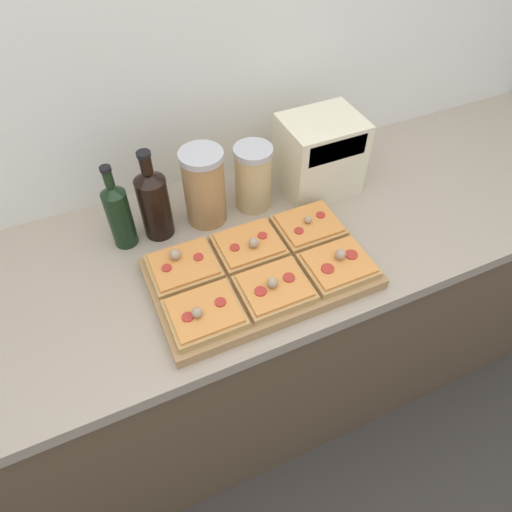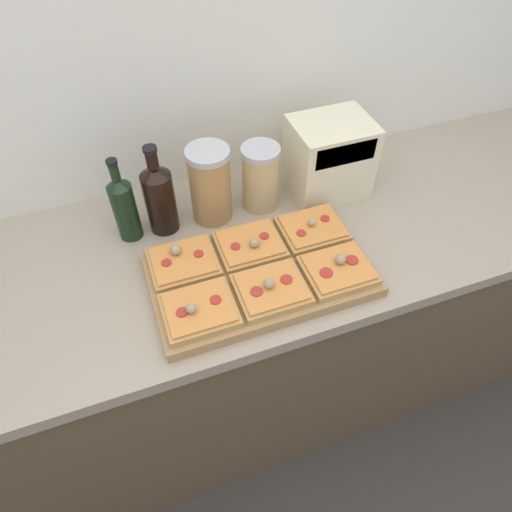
# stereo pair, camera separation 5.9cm
# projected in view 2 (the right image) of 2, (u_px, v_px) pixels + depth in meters

# --- Properties ---
(ground_plane) EXTENTS (12.00, 12.00, 0.00)m
(ground_plane) POSITION_uv_depth(u_px,v_px,m) (268.00, 470.00, 1.72)
(ground_plane) COLOR #3D3833
(wall_back) EXTENTS (6.00, 0.06, 2.50)m
(wall_back) POSITION_uv_depth(u_px,v_px,m) (187.00, 68.00, 1.22)
(wall_back) COLOR silver
(wall_back) RESTS_ON ground_plane
(kitchen_counter) EXTENTS (2.63, 0.67, 0.91)m
(kitchen_counter) POSITION_uv_depth(u_px,v_px,m) (237.00, 335.00, 1.58)
(kitchen_counter) COLOR brown
(kitchen_counter) RESTS_ON ground_plane
(cutting_board) EXTENTS (0.55, 0.33, 0.03)m
(cutting_board) POSITION_uv_depth(u_px,v_px,m) (260.00, 274.00, 1.15)
(cutting_board) COLOR #A37A4C
(cutting_board) RESTS_ON kitchen_counter
(pizza_slice_back_left) EXTENTS (0.17, 0.14, 0.06)m
(pizza_slice_back_left) POSITION_uv_depth(u_px,v_px,m) (183.00, 262.00, 1.14)
(pizza_slice_back_left) COLOR tan
(pizza_slice_back_left) RESTS_ON cutting_board
(pizza_slice_back_center) EXTENTS (0.17, 0.14, 0.05)m
(pizza_slice_back_center) POSITION_uv_depth(u_px,v_px,m) (250.00, 245.00, 1.18)
(pizza_slice_back_center) COLOR tan
(pizza_slice_back_center) RESTS_ON cutting_board
(pizza_slice_back_right) EXTENTS (0.17, 0.14, 0.05)m
(pizza_slice_back_right) POSITION_uv_depth(u_px,v_px,m) (312.00, 229.00, 1.22)
(pizza_slice_back_right) COLOR tan
(pizza_slice_back_right) RESTS_ON cutting_board
(pizza_slice_front_left) EXTENTS (0.17, 0.14, 0.05)m
(pizza_slice_front_left) POSITION_uv_depth(u_px,v_px,m) (199.00, 310.00, 1.04)
(pizza_slice_front_left) COLOR tan
(pizza_slice_front_left) RESTS_ON cutting_board
(pizza_slice_front_center) EXTENTS (0.17, 0.14, 0.05)m
(pizza_slice_front_center) POSITION_uv_depth(u_px,v_px,m) (271.00, 289.00, 1.08)
(pizza_slice_front_center) COLOR tan
(pizza_slice_front_center) RESTS_ON cutting_board
(pizza_slice_front_right) EXTENTS (0.17, 0.14, 0.05)m
(pizza_slice_front_right) POSITION_uv_depth(u_px,v_px,m) (338.00, 270.00, 1.12)
(pizza_slice_front_right) COLOR tan
(pizza_slice_front_right) RESTS_ON cutting_board
(olive_oil_bottle) EXTENTS (0.06, 0.06, 0.25)m
(olive_oil_bottle) POSITION_uv_depth(u_px,v_px,m) (124.00, 207.00, 1.19)
(olive_oil_bottle) COLOR black
(olive_oil_bottle) RESTS_ON kitchen_counter
(wine_bottle) EXTENTS (0.08, 0.08, 0.26)m
(wine_bottle) POSITION_uv_depth(u_px,v_px,m) (159.00, 197.00, 1.21)
(wine_bottle) COLOR black
(wine_bottle) RESTS_ON kitchen_counter
(grain_jar_tall) EXTENTS (0.12, 0.12, 0.22)m
(grain_jar_tall) POSITION_uv_depth(u_px,v_px,m) (210.00, 185.00, 1.24)
(grain_jar_tall) COLOR #AD7F4C
(grain_jar_tall) RESTS_ON kitchen_counter
(grain_jar_short) EXTENTS (0.11, 0.11, 0.20)m
(grain_jar_short) POSITION_uv_depth(u_px,v_px,m) (260.00, 177.00, 1.28)
(grain_jar_short) COLOR tan
(grain_jar_short) RESTS_ON kitchen_counter
(toaster_oven) EXTENTS (0.25, 0.18, 0.23)m
(toaster_oven) POSITION_uv_depth(u_px,v_px,m) (329.00, 158.00, 1.32)
(toaster_oven) COLOR beige
(toaster_oven) RESTS_ON kitchen_counter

